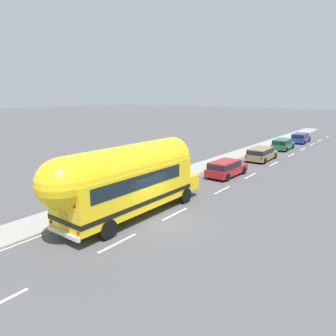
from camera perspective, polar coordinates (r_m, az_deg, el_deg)
name	(u,v)px	position (r m, az deg, el deg)	size (l,w,h in m)	color
ground_plane	(160,222)	(17.49, -1.51, -9.72)	(300.00, 300.00, 0.00)	#4C4C4F
lane_markings	(226,170)	(29.34, 10.49, -0.43)	(3.77, 80.00, 0.01)	silver
sidewalk_slab	(187,172)	(27.90, 3.44, -0.79)	(2.48, 90.00, 0.15)	gray
painted_bus	(124,179)	(17.34, -7.96, -2.00)	(2.67, 11.10, 4.12)	yellow
car_lead	(226,167)	(27.01, 10.42, 0.09)	(2.01, 4.49, 1.37)	#A5191E
car_second	(261,153)	(34.44, 16.55, 2.61)	(2.07, 4.74, 1.37)	olive
car_third	(283,144)	(42.07, 20.08, 4.19)	(1.99, 4.51, 1.37)	#196633
car_fourth	(300,137)	(49.23, 22.89, 5.15)	(2.09, 4.76, 1.37)	navy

